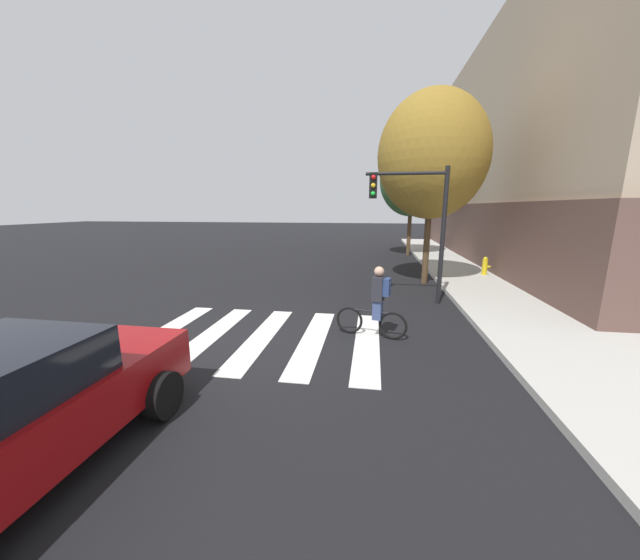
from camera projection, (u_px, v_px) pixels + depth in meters
ground_plane at (247, 336)px, 8.06m from camera, size 120.00×120.00×0.00m
crosswalk_stripes at (262, 337)px, 8.01m from camera, size 5.49×3.98×0.01m
cyclist at (377, 302)px, 7.86m from camera, size 1.68×0.47×1.69m
traffic_light_near at (416, 212)px, 10.38m from camera, size 2.47×0.28×4.20m
fire_hydrant at (485, 266)px, 14.58m from camera, size 0.33×0.22×0.78m
street_tree_near at (432, 156)px, 12.73m from camera, size 4.07×4.07×7.24m
street_tree_mid at (412, 179)px, 20.79m from camera, size 3.89×3.89×6.92m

